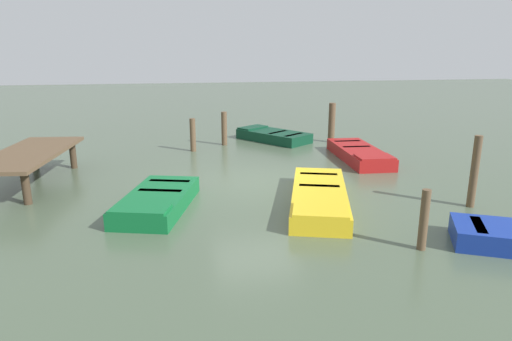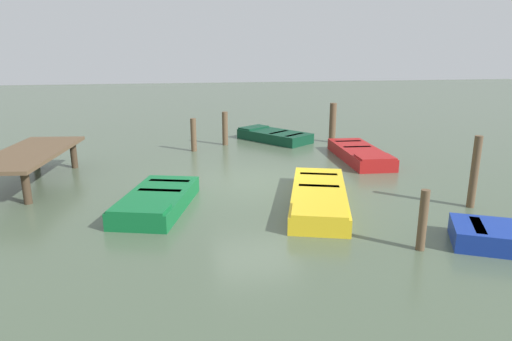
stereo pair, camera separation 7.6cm
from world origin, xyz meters
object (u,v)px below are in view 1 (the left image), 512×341
object	(u,v)px
mooring_piling_mid_left	(332,123)
rowboat_red	(359,153)
mooring_piling_near_left	(224,128)
mooring_piling_mid_right	(193,135)
mooring_piling_far_right	(474,172)
dock_segment	(29,156)
rowboat_dark_green	(273,136)
rowboat_green	(157,201)
mooring_piling_center	(424,220)
rowboat_yellow	(319,197)

from	to	relation	value
mooring_piling_mid_left	rowboat_red	bearing A→B (deg)	178.72
mooring_piling_near_left	mooring_piling_mid_right	distance (m)	1.59
mooring_piling_far_right	mooring_piling_near_left	size ratio (longest dim) A/B	1.33
dock_segment	mooring_piling_mid_left	xyz separation A→B (m)	(4.22, -10.44, -0.02)
rowboat_dark_green	rowboat_green	bearing A→B (deg)	112.59
dock_segment	rowboat_green	distance (m)	4.58
mooring_piling_far_right	mooring_piling_near_left	xyz separation A→B (m)	(8.40, 5.11, -0.22)
mooring_piling_center	mooring_piling_mid_right	world-z (taller)	mooring_piling_mid_right
dock_segment	rowboat_red	distance (m)	10.45
rowboat_green	rowboat_yellow	bearing A→B (deg)	99.95
dock_segment	mooring_piling_mid_left	size ratio (longest dim) A/B	2.85
rowboat_yellow	mooring_piling_mid_right	bearing A→B (deg)	-140.17
rowboat_yellow	mooring_piling_mid_left	bearing A→B (deg)	175.70
rowboat_yellow	mooring_piling_mid_left	size ratio (longest dim) A/B	2.66
rowboat_red	rowboat_dark_green	bearing A→B (deg)	-146.40
rowboat_green	mooring_piling_far_right	xyz separation A→B (m)	(-1.18, -7.55, 0.67)
dock_segment	mooring_piling_near_left	world-z (taller)	mooring_piling_near_left
rowboat_yellow	dock_segment	bearing A→B (deg)	-95.72
dock_segment	rowboat_green	size ratio (longest dim) A/B	1.39
rowboat_dark_green	rowboat_yellow	bearing A→B (deg)	138.77
rowboat_dark_green	rowboat_green	xyz separation A→B (m)	(-7.71, 4.55, 0.00)
rowboat_green	mooring_piling_center	size ratio (longest dim) A/B	2.73
rowboat_green	rowboat_dark_green	bearing A→B (deg)	165.32
rowboat_green	mooring_piling_center	bearing A→B (deg)	73.57
rowboat_red	mooring_piling_mid_right	bearing A→B (deg)	-109.72
rowboat_yellow	mooring_piling_near_left	xyz separation A→B (m)	(7.63, 1.49, 0.45)
mooring_piling_center	mooring_piling_near_left	size ratio (longest dim) A/B	0.91
rowboat_yellow	mooring_piling_near_left	world-z (taller)	mooring_piling_near_left
mooring_piling_mid_right	mooring_piling_center	bearing A→B (deg)	-157.51
rowboat_yellow	mooring_piling_near_left	size ratio (longest dim) A/B	3.22
rowboat_green	mooring_piling_mid_right	world-z (taller)	mooring_piling_mid_right
dock_segment	mooring_piling_near_left	distance (m)	7.49
rowboat_yellow	mooring_piling_mid_left	world-z (taller)	mooring_piling_mid_left
rowboat_yellow	rowboat_red	distance (m)	5.16
rowboat_green	mooring_piling_near_left	xyz separation A→B (m)	(7.22, -2.44, 0.45)
rowboat_yellow	mooring_piling_center	bearing A→B (deg)	39.49
mooring_piling_far_right	mooring_piling_mid_right	xyz separation A→B (m)	(7.46, 6.40, -0.26)
rowboat_dark_green	rowboat_red	world-z (taller)	same
rowboat_yellow	rowboat_dark_green	distance (m)	8.14
rowboat_red	mooring_piling_far_right	xyz separation A→B (m)	(-5.07, -0.76, 0.67)
rowboat_yellow	mooring_piling_center	distance (m)	3.05
mooring_piling_center	mooring_piling_near_left	bearing A→B (deg)	14.21
mooring_piling_center	mooring_piling_near_left	distance (m)	10.76
rowboat_yellow	rowboat_green	bearing A→B (deg)	-78.68
rowboat_dark_green	mooring_piling_mid_right	xyz separation A→B (m)	(-1.43, 3.40, 0.40)
rowboat_dark_green	mooring_piling_mid_left	bearing A→B (deg)	-144.02
rowboat_dark_green	mooring_piling_center	size ratio (longest dim) A/B	2.73
mooring_piling_far_right	mooring_piling_near_left	bearing A→B (deg)	31.33
mooring_piling_mid_left	mooring_piling_mid_right	bearing A→B (deg)	97.14
rowboat_yellow	mooring_piling_mid_left	distance (m)	7.98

